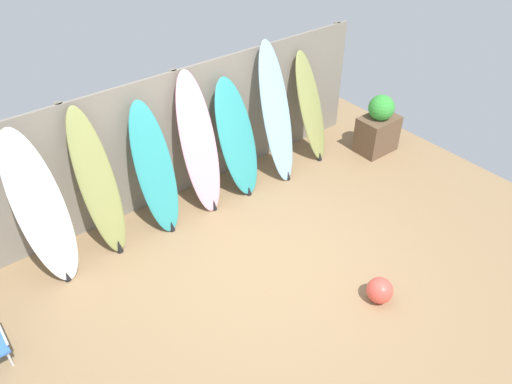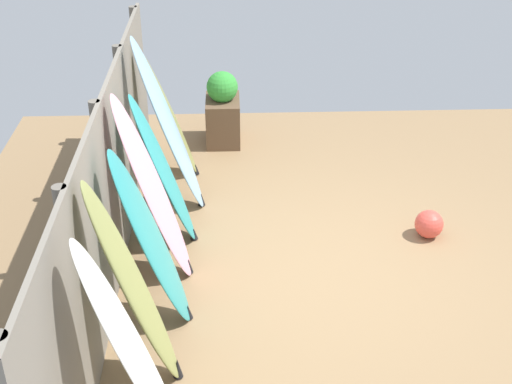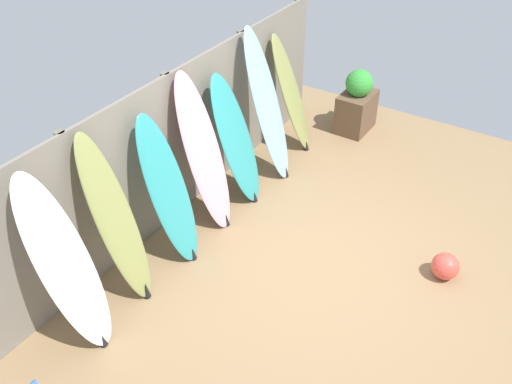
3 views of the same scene
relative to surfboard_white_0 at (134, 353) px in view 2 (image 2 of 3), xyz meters
The scene contains 11 objects.
ground 2.71m from the surfboard_white_0, 37.67° to the right, with size 7.68×7.68×0.00m, color #8E704C.
fence_back 2.08m from the surfboard_white_0, 12.23° to the left, with size 6.08×0.11×1.80m.
surfboard_white_0 is the anchor object (origin of this frame).
surfboard_olive_1 0.69m from the surfboard_white_0, ahead, with size 0.42×0.64×1.80m.
surfboard_teal_2 1.40m from the surfboard_white_0, ahead, with size 0.52×0.65×1.66m.
surfboard_pink_3 2.07m from the surfboard_white_0, ahead, with size 0.55×0.71×1.84m.
surfboard_teal_4 2.65m from the surfboard_white_0, ahead, with size 0.60×0.65×1.62m.
surfboard_skyblue_5 3.33m from the surfboard_white_0, ahead, with size 0.51×0.76×1.94m.
surfboard_olive_6 4.06m from the surfboard_white_0, ahead, with size 0.47×0.69×1.62m.
planter_box 5.02m from the surfboard_white_0, ahead, with size 0.62×0.43×0.95m.
beach_ball 3.81m from the surfboard_white_0, 45.57° to the right, with size 0.29×0.29×0.29m, color #E54C3F.
Camera 2 is at (-5.51, 0.91, 4.07)m, focal length 50.00 mm.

